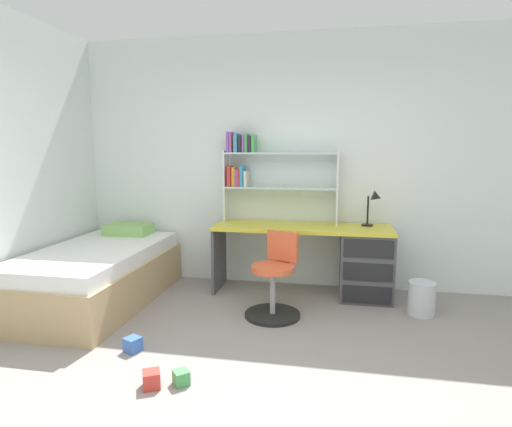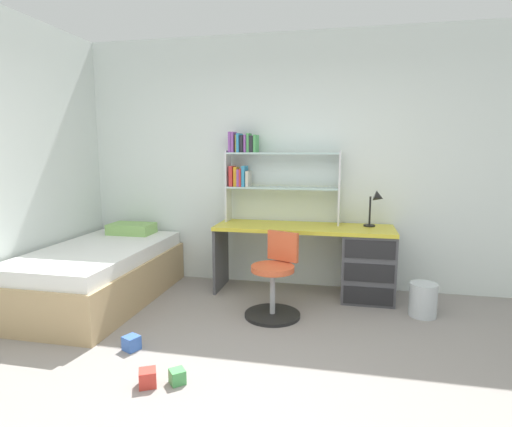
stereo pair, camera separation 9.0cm
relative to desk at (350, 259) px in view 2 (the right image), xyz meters
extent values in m
cube|color=gray|center=(-0.64, -2.09, -0.42)|extent=(5.85, 5.80, 0.02)
cube|color=silver|center=(-0.64, 0.34, 0.98)|extent=(5.85, 0.06, 2.79)
cube|color=gold|center=(-0.49, 0.00, 0.31)|extent=(1.87, 0.57, 0.04)
cube|color=#4C4C51|center=(0.18, 0.00, -0.06)|extent=(0.53, 0.55, 0.70)
cube|color=#4C4C51|center=(-1.41, 0.00, -0.06)|extent=(0.03, 0.52, 0.70)
cube|color=black|center=(0.18, -0.27, -0.30)|extent=(0.48, 0.01, 0.18)
cube|color=black|center=(0.18, -0.27, -0.06)|extent=(0.48, 0.01, 0.18)
cube|color=black|center=(0.18, -0.27, 0.17)|extent=(0.48, 0.01, 0.18)
cube|color=silver|center=(-1.37, 0.17, 0.72)|extent=(0.02, 0.22, 0.79)
cube|color=silver|center=(-0.14, 0.17, 0.72)|extent=(0.02, 0.22, 0.79)
cube|color=silver|center=(-0.75, 0.17, 0.71)|extent=(1.21, 0.22, 0.02)
cube|color=silver|center=(-0.75, 0.17, 1.09)|extent=(1.21, 0.22, 0.02)
cube|color=red|center=(-1.32, 0.17, 0.84)|extent=(0.04, 0.17, 0.22)
cube|color=gold|center=(-1.27, 0.17, 0.83)|extent=(0.04, 0.12, 0.21)
cube|color=purple|center=(-1.24, 0.17, 0.82)|extent=(0.03, 0.16, 0.19)
cube|color=red|center=(-1.21, 0.17, 0.82)|extent=(0.02, 0.18, 0.19)
cube|color=#338CBF|center=(-1.17, 0.17, 0.84)|extent=(0.04, 0.18, 0.23)
cube|color=beige|center=(-1.13, 0.17, 0.81)|extent=(0.03, 0.18, 0.17)
cube|color=purple|center=(-1.32, 0.17, 1.21)|extent=(0.02, 0.19, 0.22)
cube|color=purple|center=(-1.29, 0.17, 1.21)|extent=(0.03, 0.19, 0.22)
cube|color=yellow|center=(-1.26, 0.17, 1.19)|extent=(0.02, 0.12, 0.19)
cube|color=#338CBF|center=(-1.23, 0.17, 1.20)|extent=(0.03, 0.20, 0.20)
cube|color=#26262D|center=(-1.19, 0.17, 1.19)|extent=(0.04, 0.16, 0.18)
cube|color=purple|center=(-1.15, 0.17, 1.19)|extent=(0.02, 0.18, 0.19)
cube|color=#4CA559|center=(-1.12, 0.17, 1.20)|extent=(0.03, 0.16, 0.20)
cube|color=#26262D|center=(-1.09, 0.17, 1.19)|extent=(0.04, 0.15, 0.18)
cube|color=#4CA559|center=(-1.04, 0.17, 1.19)|extent=(0.03, 0.19, 0.19)
cylinder|color=black|center=(0.19, 0.13, 0.34)|extent=(0.12, 0.12, 0.02)
cylinder|color=black|center=(0.19, 0.13, 0.50)|extent=(0.02, 0.02, 0.30)
cone|color=black|center=(0.27, 0.08, 0.65)|extent=(0.12, 0.11, 0.13)
cylinder|color=black|center=(-0.70, -0.69, -0.40)|extent=(0.52, 0.52, 0.03)
cylinder|color=#A5A8AD|center=(-0.70, -0.69, -0.19)|extent=(0.05, 0.05, 0.44)
cylinder|color=#D85933|center=(-0.70, -0.69, 0.05)|extent=(0.40, 0.40, 0.05)
cube|color=#D85933|center=(-0.63, -0.52, 0.22)|extent=(0.31, 0.16, 0.28)
cube|color=tan|center=(-2.51, -0.66, -0.20)|extent=(1.06, 1.91, 0.43)
cube|color=white|center=(-2.51, -0.66, 0.08)|extent=(1.00, 1.85, 0.14)
cube|color=#8CBF66|center=(-2.51, 0.04, 0.21)|extent=(0.50, 0.32, 0.12)
cylinder|color=silver|center=(0.67, -0.38, -0.26)|extent=(0.25, 0.25, 0.31)
cube|color=red|center=(-1.31, -2.01, -0.36)|extent=(0.15, 0.15, 0.11)
cube|color=#3860B7|center=(-1.66, -1.57, -0.36)|extent=(0.15, 0.15, 0.11)
cube|color=#479E51|center=(-1.13, -1.94, -0.36)|extent=(0.13, 0.13, 0.10)
camera|label=1|loc=(-0.17, -4.36, 1.12)|focal=29.25mm
camera|label=2|loc=(-0.08, -4.34, 1.12)|focal=29.25mm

